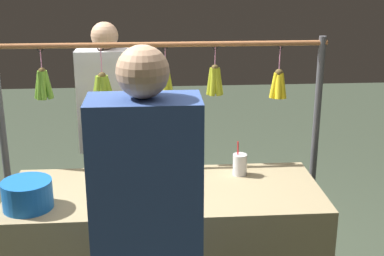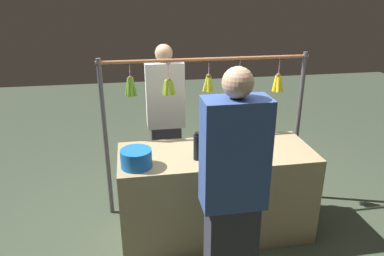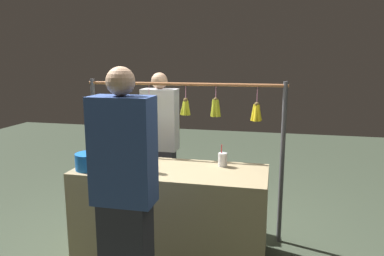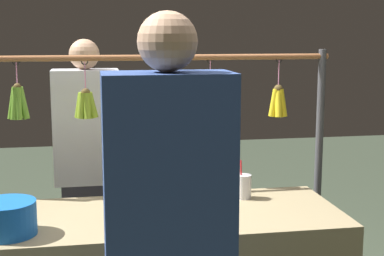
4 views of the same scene
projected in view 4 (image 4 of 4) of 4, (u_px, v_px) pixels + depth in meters
name	position (u px, v px, depth m)	size (l,w,h in m)	color
display_rack	(152.00, 134.00, 3.15)	(2.02, 0.13, 1.60)	#4C4C51
water_bottle	(125.00, 199.00, 2.57)	(0.07, 0.07, 0.24)	black
blue_bucket	(7.00, 218.00, 2.44)	(0.25, 0.25, 0.15)	blue
drink_cup	(243.00, 186.00, 2.98)	(0.08, 0.08, 0.20)	silver
vendor_person	(88.00, 177.00, 3.49)	(0.39, 0.21, 1.65)	#2D2D38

